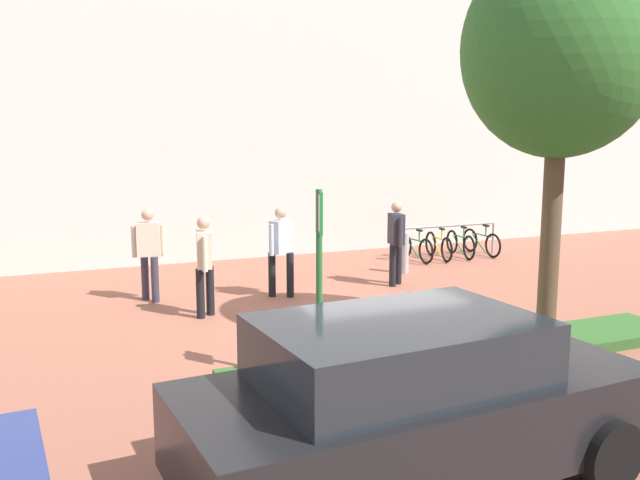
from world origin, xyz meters
The scene contains 13 objects.
ground_plane centered at (0.00, 0.00, 0.00)m, with size 60.00×60.00×0.00m, color #9E5B47.
building_facade centered at (0.00, 7.05, 5.00)m, with size 28.00×1.20×10.00m, color silver.
planter_strip centered at (0.69, -1.96, 0.08)m, with size 7.00×1.10×0.16m, color #336028.
tree_sidewalk centered at (2.02, -1.95, 4.22)m, with size 2.71×2.71×5.74m.
parking_sign_post centered at (-1.57, -1.96, 1.60)m, with size 0.11×0.36×2.44m.
bike_at_sign centered at (-1.57, -1.82, 0.35)m, with size 1.66×0.49×0.86m.
bike_rack_cluster centered at (4.65, 4.60, 0.35)m, with size 2.66×1.60×0.83m.
bollard_steel centered at (2.72, 3.40, 0.45)m, with size 0.16×0.16×0.90m, color #ADADB2.
person_shirt_white centered at (-0.52, 2.43, 0.98)m, with size 0.54×0.41×1.72m.
person_suited_dark centered at (1.96, 2.45, 0.98)m, with size 0.35×0.60×1.72m.
person_casual_tan centered at (-2.17, 1.61, 0.98)m, with size 0.34×0.60×1.72m.
person_shirt_blue centered at (-2.87, 3.07, 0.98)m, with size 0.60×0.41×1.72m.
car_black_suv centered at (-1.74, -4.54, 0.76)m, with size 4.41×2.26×1.54m.
Camera 1 is at (-4.74, -9.58, 3.17)m, focal length 38.47 mm.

